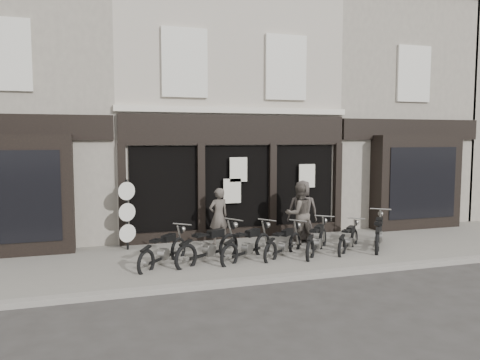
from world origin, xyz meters
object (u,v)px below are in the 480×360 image
object	(u,v)px
motorcycle_4	(317,243)
motorcycle_5	(349,241)
man_left	(219,216)
man_centre	(299,214)
motorcycle_0	(164,253)
advert_sign_post	(127,218)
motorcycle_1	(209,249)
motorcycle_2	(247,248)
man_right	(303,211)
motorcycle_6	(379,236)
motorcycle_3	(284,246)

from	to	relation	value
motorcycle_4	motorcycle_5	xyz separation A→B (m)	(0.98, 0.03, -0.04)
man_left	man_centre	world-z (taller)	man_centre
motorcycle_4	motorcycle_5	world-z (taller)	motorcycle_4
motorcycle_5	man_left	world-z (taller)	man_left
motorcycle_0	advert_sign_post	xyz separation A→B (m)	(-0.74, 1.80, 0.62)
motorcycle_1	motorcycle_2	bearing A→B (deg)	-35.31
advert_sign_post	man_right	bearing A→B (deg)	-29.53
motorcycle_0	motorcycle_6	size ratio (longest dim) A/B	0.87
motorcycle_4	advert_sign_post	size ratio (longest dim) A/B	0.84
motorcycle_3	motorcycle_5	distance (m)	1.94
motorcycle_4	man_right	distance (m)	1.58
motorcycle_1	motorcycle_5	size ratio (longest dim) A/B	1.34
motorcycle_4	motorcycle_2	bearing A→B (deg)	129.99
motorcycle_3	motorcycle_0	bearing A→B (deg)	139.30
motorcycle_0	motorcycle_5	bearing A→B (deg)	-49.30
motorcycle_6	man_left	size ratio (longest dim) A/B	1.18
motorcycle_1	motorcycle_2	distance (m)	1.00
motorcycle_6	motorcycle_0	bearing A→B (deg)	126.74
motorcycle_2	man_left	world-z (taller)	man_left
motorcycle_5	motorcycle_6	size ratio (longest dim) A/B	0.76
motorcycle_4	man_centre	world-z (taller)	man_centre
motorcycle_5	man_right	size ratio (longest dim) A/B	0.81
man_centre	man_right	distance (m)	0.37
motorcycle_3	motorcycle_4	distance (m)	0.96
man_right	advert_sign_post	size ratio (longest dim) A/B	0.88
motorcycle_0	motorcycle_5	distance (m)	5.09
motorcycle_1	motorcycle_4	distance (m)	2.97
motorcycle_2	motorcycle_4	bearing A→B (deg)	-35.87
motorcycle_4	motorcycle_5	size ratio (longest dim) A/B	1.18
motorcycle_3	motorcycle_5	size ratio (longest dim) A/B	1.11
motorcycle_6	motorcycle_1	bearing A→B (deg)	127.44
motorcycle_4	advert_sign_post	distance (m)	5.24
motorcycle_0	man_centre	size ratio (longest dim) A/B	0.95
motorcycle_4	motorcycle_5	distance (m)	0.98
motorcycle_3	man_right	world-z (taller)	man_right
advert_sign_post	motorcycle_3	bearing A→B (deg)	-49.98
motorcycle_5	man_centre	world-z (taller)	man_centre
man_left	man_right	bearing A→B (deg)	158.76
motorcycle_0	motorcycle_3	world-z (taller)	motorcycle_0
motorcycle_6	man_right	world-z (taller)	man_right
motorcycle_4	man_centre	bearing A→B (deg)	40.30
motorcycle_1	advert_sign_post	world-z (taller)	advert_sign_post
motorcycle_3	motorcycle_6	world-z (taller)	motorcycle_6
motorcycle_0	advert_sign_post	world-z (taller)	advert_sign_post
motorcycle_1	man_right	size ratio (longest dim) A/B	1.09
motorcycle_4	man_left	world-z (taller)	man_left
motorcycle_2	man_centre	size ratio (longest dim) A/B	1.04
motorcycle_6	advert_sign_post	size ratio (longest dim) A/B	0.94
motorcycle_2	man_left	size ratio (longest dim) A/B	1.11
motorcycle_1	man_right	world-z (taller)	man_right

